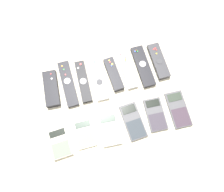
{
  "coord_description": "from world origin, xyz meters",
  "views": [
    {
      "loc": [
        -0.07,
        -0.24,
        0.87
      ],
      "look_at": [
        0.0,
        0.03,
        0.01
      ],
      "focal_mm": 35.0,
      "sensor_mm": 36.0,
      "label": 1
    }
  ],
  "objects_px": {
    "remote_3": "(98,78)",
    "calculator_3": "(133,121)",
    "remote_7": "(158,61)",
    "calculator_0": "(60,143)",
    "remote_1": "(68,84)",
    "remote_2": "(83,81)",
    "calculator_1": "(85,134)",
    "calculator_5": "(178,109)",
    "remote_0": "(51,89)",
    "remote_6": "(143,66)",
    "calculator_2": "(110,130)",
    "calculator_4": "(155,114)",
    "remote_5": "(127,70)",
    "remote_4": "(114,74)"
  },
  "relations": [
    {
      "from": "remote_3",
      "to": "remote_6",
      "type": "bearing_deg",
      "value": 2.11
    },
    {
      "from": "remote_3",
      "to": "remote_6",
      "type": "distance_m",
      "value": 0.2
    },
    {
      "from": "remote_1",
      "to": "remote_3",
      "type": "height_order",
      "value": "remote_1"
    },
    {
      "from": "remote_5",
      "to": "calculator_3",
      "type": "height_order",
      "value": "remote_5"
    },
    {
      "from": "calculator_5",
      "to": "calculator_1",
      "type": "bearing_deg",
      "value": -178.15
    },
    {
      "from": "remote_2",
      "to": "calculator_1",
      "type": "relative_size",
      "value": 1.69
    },
    {
      "from": "remote_3",
      "to": "calculator_3",
      "type": "bearing_deg",
      "value": -66.29
    },
    {
      "from": "remote_7",
      "to": "calculator_0",
      "type": "relative_size",
      "value": 1.42
    },
    {
      "from": "remote_1",
      "to": "remote_6",
      "type": "bearing_deg",
      "value": -2.33
    },
    {
      "from": "remote_2",
      "to": "remote_3",
      "type": "relative_size",
      "value": 0.93
    },
    {
      "from": "calculator_2",
      "to": "remote_6",
      "type": "bearing_deg",
      "value": 51.4
    },
    {
      "from": "remote_1",
      "to": "remote_7",
      "type": "height_order",
      "value": "remote_7"
    },
    {
      "from": "calculator_5",
      "to": "remote_6",
      "type": "bearing_deg",
      "value": 112.57
    },
    {
      "from": "remote_1",
      "to": "remote_2",
      "type": "distance_m",
      "value": 0.07
    },
    {
      "from": "remote_3",
      "to": "remote_7",
      "type": "xyz_separation_m",
      "value": [
        0.27,
        0.01,
        0.0
      ]
    },
    {
      "from": "remote_5",
      "to": "calculator_3",
      "type": "xyz_separation_m",
      "value": [
        -0.04,
        -0.22,
        -0.0
      ]
    },
    {
      "from": "calculator_4",
      "to": "remote_5",
      "type": "bearing_deg",
      "value": 107.18
    },
    {
      "from": "remote_1",
      "to": "remote_6",
      "type": "distance_m",
      "value": 0.33
    },
    {
      "from": "remote_1",
      "to": "calculator_2",
      "type": "distance_m",
      "value": 0.26
    },
    {
      "from": "remote_1",
      "to": "calculator_3",
      "type": "distance_m",
      "value": 0.32
    },
    {
      "from": "calculator_5",
      "to": "calculator_3",
      "type": "bearing_deg",
      "value": -178.0
    },
    {
      "from": "calculator_0",
      "to": "remote_1",
      "type": "bearing_deg",
      "value": 67.72
    },
    {
      "from": "calculator_3",
      "to": "calculator_5",
      "type": "height_order",
      "value": "calculator_3"
    },
    {
      "from": "remote_0",
      "to": "calculator_4",
      "type": "xyz_separation_m",
      "value": [
        0.39,
        -0.22,
        -0.01
      ]
    },
    {
      "from": "remote_2",
      "to": "remote_6",
      "type": "distance_m",
      "value": 0.27
    },
    {
      "from": "remote_0",
      "to": "remote_3",
      "type": "relative_size",
      "value": 0.79
    },
    {
      "from": "remote_7",
      "to": "calculator_4",
      "type": "distance_m",
      "value": 0.24
    },
    {
      "from": "calculator_2",
      "to": "calculator_5",
      "type": "bearing_deg",
      "value": 5.45
    },
    {
      "from": "remote_6",
      "to": "remote_3",
      "type": "bearing_deg",
      "value": 179.85
    },
    {
      "from": "remote_4",
      "to": "calculator_0",
      "type": "bearing_deg",
      "value": -144.9
    },
    {
      "from": "remote_5",
      "to": "calculator_4",
      "type": "xyz_separation_m",
      "value": [
        0.05,
        -0.22,
        -0.0
      ]
    },
    {
      "from": "calculator_2",
      "to": "calculator_5",
      "type": "distance_m",
      "value": 0.29
    },
    {
      "from": "remote_0",
      "to": "remote_5",
      "type": "relative_size",
      "value": 0.92
    },
    {
      "from": "calculator_3",
      "to": "calculator_4",
      "type": "height_order",
      "value": "calculator_3"
    },
    {
      "from": "remote_4",
      "to": "calculator_5",
      "type": "xyz_separation_m",
      "value": [
        0.21,
        -0.22,
        -0.01
      ]
    },
    {
      "from": "remote_1",
      "to": "calculator_2",
      "type": "relative_size",
      "value": 1.6
    },
    {
      "from": "calculator_2",
      "to": "calculator_5",
      "type": "relative_size",
      "value": 0.84
    },
    {
      "from": "calculator_4",
      "to": "remote_6",
      "type": "bearing_deg",
      "value": 89.41
    },
    {
      "from": "remote_0",
      "to": "calculator_5",
      "type": "bearing_deg",
      "value": -21.12
    },
    {
      "from": "remote_2",
      "to": "calculator_4",
      "type": "height_order",
      "value": "remote_2"
    },
    {
      "from": "remote_6",
      "to": "calculator_1",
      "type": "bearing_deg",
      "value": -145.5
    },
    {
      "from": "remote_6",
      "to": "remote_7",
      "type": "distance_m",
      "value": 0.07
    },
    {
      "from": "remote_3",
      "to": "calculator_2",
      "type": "relative_size",
      "value": 1.56
    },
    {
      "from": "calculator_0",
      "to": "remote_0",
      "type": "bearing_deg",
      "value": 84.51
    },
    {
      "from": "remote_0",
      "to": "calculator_0",
      "type": "bearing_deg",
      "value": -88.74
    },
    {
      "from": "remote_3",
      "to": "calculator_1",
      "type": "distance_m",
      "value": 0.24
    },
    {
      "from": "remote_1",
      "to": "remote_2",
      "type": "relative_size",
      "value": 1.1
    },
    {
      "from": "calculator_1",
      "to": "remote_6",
      "type": "bearing_deg",
      "value": 35.69
    },
    {
      "from": "remote_2",
      "to": "calculator_0",
      "type": "bearing_deg",
      "value": -120.92
    },
    {
      "from": "calculator_1",
      "to": "calculator_5",
      "type": "distance_m",
      "value": 0.39
    }
  ]
}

